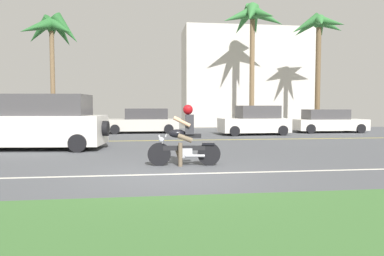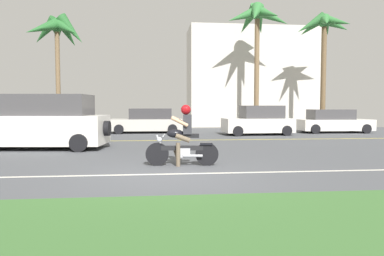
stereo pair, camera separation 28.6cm
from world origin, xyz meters
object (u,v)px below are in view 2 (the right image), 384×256
at_px(parked_car_0, 50,121).
at_px(parked_car_3, 333,122).
at_px(suv_nearby, 42,123).
at_px(parked_car_1, 148,121).
at_px(parked_car_2, 259,121).
at_px(palm_tree_0, 258,21).
at_px(palm_tree_2, 324,30).
at_px(palm_tree_1, 57,33).
at_px(motorcyclist, 183,140).

bearing_deg(parked_car_0, parked_car_3, -0.63).
xyz_separation_m(parked_car_0, parked_car_3, (16.92, -0.18, -0.10)).
bearing_deg(suv_nearby, parked_car_1, 64.30).
distance_m(parked_car_0, parked_car_2, 11.93).
bearing_deg(palm_tree_0, palm_tree_2, -12.02).
bearing_deg(palm_tree_1, suv_nearby, -78.90).
bearing_deg(parked_car_3, parked_car_0, 179.37).
bearing_deg(palm_tree_2, parked_car_0, -172.30).
height_order(motorcyclist, suv_nearby, suv_nearby).
distance_m(suv_nearby, parked_car_1, 8.86).
relative_size(suv_nearby, palm_tree_1, 0.68).
xyz_separation_m(parked_car_1, parked_car_3, (11.39, -1.08, -0.02)).
bearing_deg(parked_car_3, palm_tree_2, 78.13).
xyz_separation_m(parked_car_2, parked_car_3, (5.05, 1.11, -0.10)).
height_order(parked_car_2, palm_tree_0, palm_tree_0).
height_order(parked_car_0, palm_tree_2, palm_tree_2).
height_order(suv_nearby, parked_car_3, suv_nearby).
xyz_separation_m(parked_car_1, parked_car_2, (6.34, -2.19, 0.07)).
distance_m(parked_car_2, palm_tree_2, 9.00).
relative_size(parked_car_1, palm_tree_0, 0.49).
bearing_deg(motorcyclist, palm_tree_0, 66.83).
xyz_separation_m(suv_nearby, palm_tree_0, (11.39, 10.37, 6.51)).
bearing_deg(parked_car_1, parked_car_3, -5.41).
bearing_deg(palm_tree_1, palm_tree_2, -2.19).
bearing_deg(palm_tree_0, parked_car_0, -165.86).
xyz_separation_m(parked_car_1, palm_tree_1, (-5.82, 2.14, 5.66)).
xyz_separation_m(parked_car_3, palm_tree_1, (-17.22, 3.22, 5.69)).
bearing_deg(parked_car_2, parked_car_0, 173.77).
distance_m(parked_car_3, palm_tree_0, 8.58).
bearing_deg(palm_tree_2, motorcyclist, -127.65).
relative_size(parked_car_2, palm_tree_1, 0.52).
bearing_deg(palm_tree_1, parked_car_2, -19.61).
relative_size(suv_nearby, parked_car_0, 1.29).
xyz_separation_m(parked_car_0, palm_tree_2, (17.45, 2.36, 6.03)).
distance_m(parked_car_3, palm_tree_2, 6.66).
distance_m(suv_nearby, palm_tree_0, 16.72).
xyz_separation_m(motorcyclist, palm_tree_0, (6.36, 14.85, 6.81)).
height_order(palm_tree_1, palm_tree_2, palm_tree_2).
height_order(parked_car_0, palm_tree_0, palm_tree_0).
relative_size(palm_tree_0, palm_tree_1, 1.17).
distance_m(parked_car_2, palm_tree_0, 8.24).
xyz_separation_m(motorcyclist, parked_car_2, (5.15, 10.26, 0.07)).
distance_m(motorcyclist, palm_tree_1, 17.16).
bearing_deg(suv_nearby, parked_car_0, 103.38).
height_order(motorcyclist, palm_tree_2, palm_tree_2).
distance_m(motorcyclist, parked_car_2, 11.48).
xyz_separation_m(parked_car_3, palm_tree_2, (0.53, 2.54, 6.13)).
bearing_deg(parked_car_3, parked_car_2, -167.60).
bearing_deg(palm_tree_2, palm_tree_0, 167.98).
height_order(parked_car_3, palm_tree_1, palm_tree_1).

